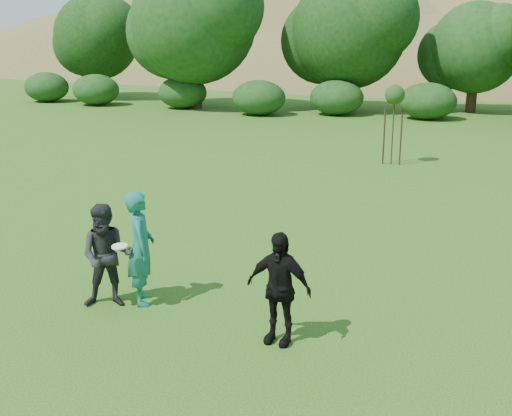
{
  "coord_description": "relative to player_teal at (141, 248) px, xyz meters",
  "views": [
    {
      "loc": [
        4.55,
        -9.06,
        4.68
      ],
      "look_at": [
        0.0,
        3.0,
        1.1
      ],
      "focal_mm": 45.0,
      "sensor_mm": 36.0,
      "label": 1
    }
  ],
  "objects": [
    {
      "name": "ground",
      "position": [
        1.07,
        -0.13,
        -1.02
      ],
      "size": [
        120.0,
        120.0,
        0.0
      ],
      "primitive_type": "plane",
      "color": "#19470C",
      "rests_on": "ground"
    },
    {
      "name": "player_teal",
      "position": [
        0.0,
        0.0,
        0.0
      ],
      "size": [
        0.8,
        0.89,
        2.04
      ],
      "primitive_type": "imported",
      "rotation": [
        0.0,
        0.0,
        2.12
      ],
      "color": "#176A5B",
      "rests_on": "ground"
    },
    {
      "name": "player_grey",
      "position": [
        -0.48,
        -0.34,
        -0.1
      ],
      "size": [
        1.1,
        1.0,
        1.84
      ],
      "primitive_type": "imported",
      "rotation": [
        0.0,
        0.0,
        0.41
      ],
      "color": "#252427",
      "rests_on": "ground"
    },
    {
      "name": "player_black",
      "position": [
        2.74,
        -0.58,
        -0.12
      ],
      "size": [
        1.08,
        0.53,
        1.79
      ],
      "primitive_type": "imported",
      "rotation": [
        0.0,
        0.0,
        -0.09
      ],
      "color": "black",
      "rests_on": "ground"
    },
    {
      "name": "frisbee",
      "position": [
        -0.07,
        -0.54,
        0.19
      ],
      "size": [
        0.27,
        0.27,
        0.05
      ],
      "color": "white",
      "rests_on": "ground"
    },
    {
      "name": "sapling",
      "position": [
        2.17,
        13.82,
        1.4
      ],
      "size": [
        0.7,
        0.7,
        2.85
      ],
      "color": "#3A2316",
      "rests_on": "ground"
    },
    {
      "name": "hillside",
      "position": [
        0.52,
        68.32,
        -12.99
      ],
      "size": [
        150.0,
        72.0,
        52.0
      ],
      "color": "olive",
      "rests_on": "ground"
    },
    {
      "name": "tree_row",
      "position": [
        4.3,
        28.55,
        3.86
      ],
      "size": [
        53.92,
        10.38,
        9.62
      ],
      "color": "#3A2616",
      "rests_on": "ground"
    }
  ]
}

